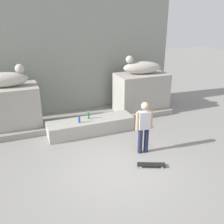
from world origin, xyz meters
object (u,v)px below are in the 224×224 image
at_px(statue_reclining_right, 141,67).
at_px(skater, 144,126).
at_px(skateboard, 151,165).
at_px(bottle_green, 89,115).
at_px(bottle_blue, 79,119).
at_px(statue_reclining_left, 5,79).

height_order(statue_reclining_right, skater, statue_reclining_right).
bearing_deg(skateboard, skater, 102.71).
bearing_deg(skateboard, bottle_green, 132.26).
bearing_deg(bottle_green, skateboard, -71.14).
height_order(skater, bottle_blue, skater).
distance_m(statue_reclining_left, bottle_green, 3.14).
relative_size(statue_reclining_right, skateboard, 2.06).
distance_m(skater, bottle_blue, 2.41).
xyz_separation_m(skateboard, bottle_green, (-0.98, 2.87, 0.57)).
distance_m(skateboard, bottle_green, 3.08).
height_order(statue_reclining_left, skateboard, statue_reclining_left).
distance_m(statue_reclining_right, bottle_blue, 3.65).
bearing_deg(skateboard, bottle_blue, 141.19).
relative_size(skater, bottle_blue, 5.30).
bearing_deg(bottle_blue, bottle_green, 29.52).
distance_m(skateboard, bottle_blue, 3.03).
bearing_deg(statue_reclining_left, bottle_green, -19.43).
relative_size(statue_reclining_left, skater, 0.98).
bearing_deg(bottle_blue, statue_reclining_left, 147.75).
xyz_separation_m(skateboard, bottle_blue, (-1.39, 2.63, 0.58)).
xyz_separation_m(bottle_blue, bottle_green, (0.41, 0.23, -0.01)).
relative_size(statue_reclining_left, bottle_green, 5.51).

